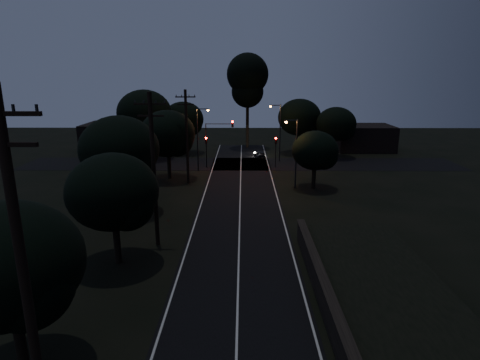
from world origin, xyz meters
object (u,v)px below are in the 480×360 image
object	(u,v)px
streetlight_b	(279,129)
streetlight_c	(295,149)
utility_pole_far	(187,135)
tall_pine	(248,80)
car	(260,154)
utility_pole_mid	(154,168)
signal_left	(206,146)
utility_pole_near	(25,287)
streetlight_a	(199,135)
signal_mast	(219,135)
signal_right	(276,146)

from	to	relation	value
streetlight_b	streetlight_c	distance (m)	14.01
utility_pole_far	tall_pine	size ratio (longest dim) A/B	0.68
utility_pole_far	car	world-z (taller)	utility_pole_far
utility_pole_mid	signal_left	size ratio (longest dim) A/B	2.68
utility_pole_near	streetlight_a	distance (m)	40.04
utility_pole_far	utility_pole_near	bearing A→B (deg)	-90.00
utility_pole_near	signal_mast	size ratio (longest dim) A/B	1.92
utility_pole_mid	signal_mast	distance (m)	25.22
signal_mast	car	world-z (taller)	signal_mast
utility_pole_far	tall_pine	xyz separation A→B (m)	(7.00, 23.00, 5.64)
utility_pole_far	streetlight_a	distance (m)	6.10
signal_mast	streetlight_c	xyz separation A→B (m)	(8.74, -9.99, 0.01)
utility_pole_mid	signal_left	distance (m)	25.19
streetlight_c	utility_pole_far	bearing A→B (deg)	170.40
signal_right	streetlight_c	size ratio (longest dim) A/B	0.55
utility_pole_near	utility_pole_far	size ratio (longest dim) A/B	1.14
tall_pine	signal_left	bearing A→B (deg)	-110.46
tall_pine	signal_mast	size ratio (longest dim) A/B	2.47
signal_mast	car	size ratio (longest dim) A/B	1.96
utility_pole_mid	tall_pine	distance (m)	40.96
streetlight_b	streetlight_a	bearing A→B (deg)	-150.52
utility_pole_near	streetlight_a	world-z (taller)	utility_pole_near
streetlight_b	utility_pole_far	bearing A→B (deg)	-133.30
utility_pole_near	streetlight_b	xyz separation A→B (m)	(11.31, 46.00, -1.61)
signal_left	signal_right	bearing A→B (deg)	0.00
streetlight_b	streetlight_c	xyz separation A→B (m)	(0.52, -14.00, -0.29)
streetlight_a	signal_mast	bearing A→B (deg)	39.77
signal_right	car	world-z (taller)	signal_right
utility_pole_far	streetlight_b	bearing A→B (deg)	46.70
streetlight_a	streetlight_c	size ratio (longest dim) A/B	1.07
tall_pine	streetlight_c	distance (m)	26.35
utility_pole_far	signal_mast	bearing A→B (deg)	68.89
utility_pole_near	utility_pole_far	world-z (taller)	utility_pole_near
utility_pole_near	car	world-z (taller)	utility_pole_near
utility_pole_mid	car	world-z (taller)	utility_pole_mid
signal_left	signal_mast	bearing A→B (deg)	0.13
utility_pole_near	tall_pine	xyz separation A→B (m)	(7.00, 57.00, 4.88)
streetlight_c	car	bearing A→B (deg)	100.73
streetlight_c	car	size ratio (longest dim) A/B	2.35
utility_pole_far	signal_left	distance (m)	8.53
streetlight_c	utility_pole_mid	bearing A→B (deg)	-128.26
streetlight_c	signal_left	bearing A→B (deg)	136.24
signal_left	car	bearing A→B (deg)	39.10
signal_mast	car	xyz separation A→B (m)	(5.71, 6.01, -3.80)
streetlight_a	streetlight_c	bearing A→B (deg)	-35.69
signal_left	signal_right	size ratio (longest dim) A/B	1.00
utility_pole_far	streetlight_c	size ratio (longest dim) A/B	1.40
streetlight_b	streetlight_c	size ratio (longest dim) A/B	1.07
signal_left	signal_mast	size ratio (longest dim) A/B	0.66
utility_pole_mid	tall_pine	size ratio (longest dim) A/B	0.71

